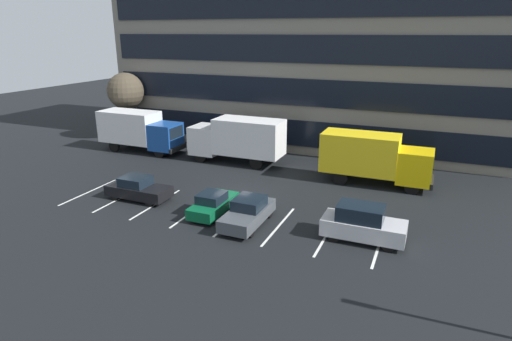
% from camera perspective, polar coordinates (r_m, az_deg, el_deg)
% --- Properties ---
extents(ground_plane, '(120.00, 120.00, 0.00)m').
position_cam_1_polar(ground_plane, '(29.05, -2.47, -3.37)').
color(ground_plane, black).
extents(office_building, '(37.57, 13.40, 18.00)m').
position_cam_1_polar(office_building, '(43.95, 7.81, 15.82)').
color(office_building, slate).
rests_on(office_building, ground_plane).
extents(lot_markings, '(19.74, 5.40, 0.01)m').
position_cam_1_polar(lot_markings, '(26.29, -5.61, -5.81)').
color(lot_markings, silver).
rests_on(lot_markings, ground_plane).
extents(box_truck_white, '(8.15, 2.70, 3.78)m').
position_cam_1_polar(box_truck_white, '(35.76, -2.45, 4.34)').
color(box_truck_white, white).
rests_on(box_truck_white, ground_plane).
extents(box_truck_yellow_all, '(7.84, 2.60, 3.63)m').
position_cam_1_polar(box_truck_yellow_all, '(31.80, 15.39, 1.79)').
color(box_truck_yellow_all, yellow).
rests_on(box_truck_yellow_all, ground_plane).
extents(box_truck_blue, '(7.90, 2.61, 3.66)m').
position_cam_1_polar(box_truck_blue, '(40.70, -15.32, 5.30)').
color(box_truck_blue, '#194799').
rests_on(box_truck_blue, ground_plane).
extents(sedan_forest, '(1.63, 3.88, 1.39)m').
position_cam_1_polar(sedan_forest, '(26.11, -5.73, -4.43)').
color(sedan_forest, '#0C5933').
rests_on(sedan_forest, ground_plane).
extents(sedan_black, '(4.28, 1.79, 1.53)m').
position_cam_1_polar(sedan_black, '(29.26, -15.41, -2.35)').
color(sedan_black, black).
rests_on(sedan_black, ground_plane).
extents(suv_silver, '(4.33, 1.84, 1.96)m').
position_cam_1_polar(suv_silver, '(23.42, 14.01, -6.87)').
color(suv_silver, silver).
rests_on(suv_silver, ground_plane).
extents(sedan_charcoal, '(1.82, 4.35, 1.56)m').
position_cam_1_polar(sedan_charcoal, '(24.61, -1.07, -5.59)').
color(sedan_charcoal, '#474C51').
rests_on(sedan_charcoal, ground_plane).
extents(bare_tree, '(3.59, 3.59, 6.73)m').
position_cam_1_polar(bare_tree, '(45.18, -16.98, 10.07)').
color(bare_tree, '#473323').
rests_on(bare_tree, ground_plane).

